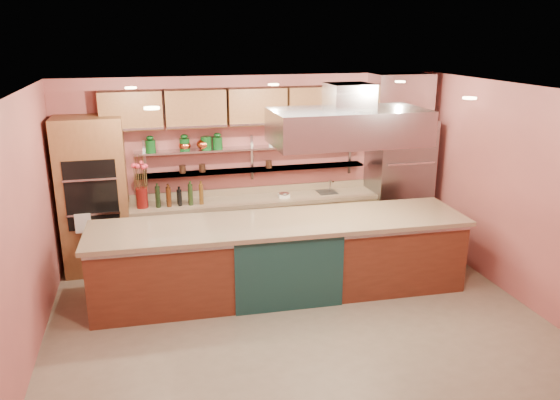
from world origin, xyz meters
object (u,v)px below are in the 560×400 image
object	(u,v)px
refrigerator	(398,182)
kitchen_scale	(284,194)
copper_kettle	(203,144)
flower_vase	(142,198)
island	(281,257)
green_canister	(206,143)

from	to	relation	value
refrigerator	kitchen_scale	size ratio (longest dim) A/B	12.56
copper_kettle	flower_vase	bearing A→B (deg)	-167.02
island	green_canister	distance (m)	2.19
refrigerator	flower_vase	size ratio (longest dim) A/B	6.94
refrigerator	kitchen_scale	xyz separation A→B (m)	(-1.96, 0.01, -0.07)
island	green_canister	xyz separation A→B (m)	(-0.77, 1.59, 1.30)
flower_vase	kitchen_scale	bearing A→B (deg)	0.00
refrigerator	flower_vase	distance (m)	4.13
kitchen_scale	copper_kettle	world-z (taller)	copper_kettle
flower_vase	green_canister	world-z (taller)	green_canister
flower_vase	kitchen_scale	world-z (taller)	flower_vase
island	flower_vase	size ratio (longest dim) A/B	16.28
island	green_canister	size ratio (longest dim) A/B	25.13
flower_vase	copper_kettle	size ratio (longest dim) A/B	1.55
refrigerator	flower_vase	world-z (taller)	refrigerator
refrigerator	copper_kettle	distance (m)	3.27
island	copper_kettle	xyz separation A→B (m)	(-0.82, 1.59, 1.28)
island	flower_vase	distance (m)	2.31
island	refrigerator	bearing A→B (deg)	31.98
kitchen_scale	copper_kettle	distance (m)	1.48
refrigerator	kitchen_scale	world-z (taller)	refrigerator
island	flower_vase	world-z (taller)	flower_vase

